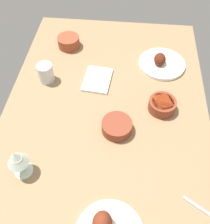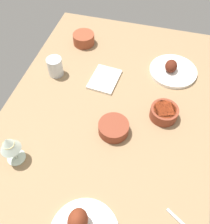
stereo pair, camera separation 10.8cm
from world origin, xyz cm
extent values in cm
cube|color=#937551|center=(0.00, 0.00, 2.00)|extent=(140.00, 90.00, 4.00)
cylinder|color=white|center=(34.30, -25.65, 4.80)|extent=(23.21, 23.21, 1.60)
ellipsoid|color=#511E11|center=(33.85, -24.06, 8.12)|extent=(7.21, 5.81, 5.49)
ellipsoid|color=maroon|center=(-45.71, -3.74, 9.96)|extent=(7.50, 6.29, 9.49)
cylinder|color=brown|center=(5.77, -24.40, 6.62)|extent=(11.76, 11.76, 5.25)
cylinder|color=#9E3314|center=(5.77, -24.40, 8.75)|extent=(9.64, 9.64, 1.00)
cylinder|color=brown|center=(-7.21, -5.58, 6.41)|extent=(12.53, 12.53, 4.81)
cylinder|color=white|center=(-7.21, -5.58, 8.31)|extent=(10.27, 10.27, 1.00)
cylinder|color=brown|center=(44.31, 24.07, 6.92)|extent=(11.52, 11.52, 5.84)
cylinder|color=#D6BC70|center=(44.31, 24.07, 9.34)|extent=(9.44, 9.44, 1.00)
cylinder|color=silver|center=(-28.92, 27.47, 4.25)|extent=(7.00, 7.00, 0.50)
cylinder|color=silver|center=(-28.92, 27.47, 8.00)|extent=(1.00, 1.00, 7.00)
cone|color=silver|center=(-28.92, 27.47, 14.75)|extent=(7.60, 7.60, 6.50)
cylinder|color=beige|center=(-28.92, 27.47, 13.30)|extent=(4.18, 4.18, 2.80)
cylinder|color=silver|center=(18.23, 29.90, 8.57)|extent=(7.31, 7.31, 9.13)
cube|color=white|center=(20.14, 5.70, 4.60)|extent=(17.71, 14.01, 1.20)
camera|label=1|loc=(-64.59, -6.46, 92.41)|focal=40.43mm
camera|label=2|loc=(-62.63, -17.08, 92.41)|focal=40.43mm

